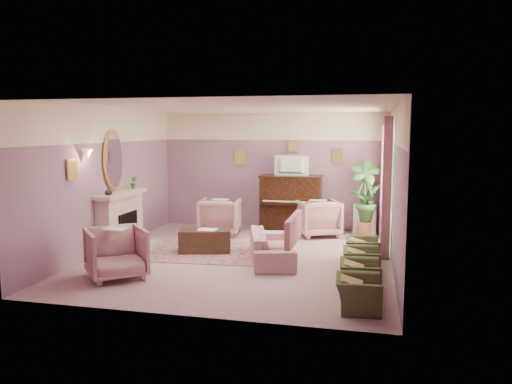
% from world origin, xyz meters
% --- Properties ---
extents(floor, '(5.50, 6.00, 0.01)m').
position_xyz_m(floor, '(0.00, 0.00, 0.00)').
color(floor, '#A37E86').
rests_on(floor, ground).
extents(ceiling, '(5.50, 6.00, 0.01)m').
position_xyz_m(ceiling, '(0.00, 0.00, 2.80)').
color(ceiling, '#F5ECCB').
rests_on(ceiling, wall_back).
extents(wall_back, '(5.50, 0.02, 2.80)m').
position_xyz_m(wall_back, '(0.00, 3.00, 1.40)').
color(wall_back, slate).
rests_on(wall_back, floor).
extents(wall_front, '(5.50, 0.02, 2.80)m').
position_xyz_m(wall_front, '(0.00, -3.00, 1.40)').
color(wall_front, slate).
rests_on(wall_front, floor).
extents(wall_left, '(0.02, 6.00, 2.80)m').
position_xyz_m(wall_left, '(-2.75, 0.00, 1.40)').
color(wall_left, slate).
rests_on(wall_left, floor).
extents(wall_right, '(0.02, 6.00, 2.80)m').
position_xyz_m(wall_right, '(2.75, 0.00, 1.40)').
color(wall_right, slate).
rests_on(wall_right, floor).
extents(picture_rail_band, '(5.50, 0.01, 0.65)m').
position_xyz_m(picture_rail_band, '(0.00, 2.99, 2.47)').
color(picture_rail_band, beige).
rests_on(picture_rail_band, wall_back).
extents(stripe_panel, '(0.01, 3.00, 2.15)m').
position_xyz_m(stripe_panel, '(2.73, 1.30, 1.07)').
color(stripe_panel, '#9FA69A').
rests_on(stripe_panel, wall_right).
extents(fireplace_surround, '(0.30, 1.40, 1.10)m').
position_xyz_m(fireplace_surround, '(-2.59, 0.20, 0.55)').
color(fireplace_surround, '#C7B095').
rests_on(fireplace_surround, floor).
extents(fireplace_inset, '(0.18, 0.72, 0.68)m').
position_xyz_m(fireplace_inset, '(-2.49, 0.20, 0.40)').
color(fireplace_inset, black).
rests_on(fireplace_inset, floor).
extents(fire_ember, '(0.06, 0.54, 0.10)m').
position_xyz_m(fire_ember, '(-2.45, 0.20, 0.22)').
color(fire_ember, '#FF4A00').
rests_on(fire_ember, floor).
extents(mantel_shelf, '(0.40, 1.55, 0.07)m').
position_xyz_m(mantel_shelf, '(-2.56, 0.20, 1.12)').
color(mantel_shelf, '#C7B095').
rests_on(mantel_shelf, fireplace_surround).
extents(hearth, '(0.55, 1.50, 0.02)m').
position_xyz_m(hearth, '(-2.39, 0.20, 0.01)').
color(hearth, '#C7B095').
rests_on(hearth, floor).
extents(mirror_frame, '(0.04, 0.72, 1.20)m').
position_xyz_m(mirror_frame, '(-2.70, 0.20, 1.80)').
color(mirror_frame, '#DBBA5B').
rests_on(mirror_frame, wall_left).
extents(mirror_glass, '(0.01, 0.60, 1.06)m').
position_xyz_m(mirror_glass, '(-2.67, 0.20, 1.80)').
color(mirror_glass, silver).
rests_on(mirror_glass, wall_left).
extents(sconce_shade, '(0.20, 0.20, 0.16)m').
position_xyz_m(sconce_shade, '(-2.62, -0.85, 1.98)').
color(sconce_shade, '#D7968A').
rests_on(sconce_shade, wall_left).
extents(piano, '(1.40, 0.60, 1.30)m').
position_xyz_m(piano, '(0.50, 2.68, 0.65)').
color(piano, black).
rests_on(piano, floor).
extents(piano_keyshelf, '(1.30, 0.12, 0.06)m').
position_xyz_m(piano_keyshelf, '(0.50, 2.33, 0.72)').
color(piano_keyshelf, black).
rests_on(piano_keyshelf, piano).
extents(piano_keys, '(1.20, 0.08, 0.02)m').
position_xyz_m(piano_keys, '(0.50, 2.33, 0.76)').
color(piano_keys, beige).
rests_on(piano_keys, piano).
extents(piano_top, '(1.45, 0.65, 0.04)m').
position_xyz_m(piano_top, '(0.50, 2.68, 1.31)').
color(piano_top, black).
rests_on(piano_top, piano).
extents(television, '(0.80, 0.12, 0.48)m').
position_xyz_m(television, '(0.50, 2.63, 1.60)').
color(television, black).
rests_on(television, piano).
extents(print_back_left, '(0.30, 0.03, 0.38)m').
position_xyz_m(print_back_left, '(-0.80, 2.96, 1.72)').
color(print_back_left, '#DBBA5B').
rests_on(print_back_left, wall_back).
extents(print_back_right, '(0.26, 0.03, 0.34)m').
position_xyz_m(print_back_right, '(1.55, 2.96, 1.78)').
color(print_back_right, '#DBBA5B').
rests_on(print_back_right, wall_back).
extents(print_back_mid, '(0.22, 0.03, 0.26)m').
position_xyz_m(print_back_mid, '(0.50, 2.96, 2.00)').
color(print_back_mid, '#DBBA5B').
rests_on(print_back_mid, wall_back).
extents(print_left_wall, '(0.03, 0.28, 0.36)m').
position_xyz_m(print_left_wall, '(-2.71, -1.20, 1.72)').
color(print_left_wall, '#DBBA5B').
rests_on(print_left_wall, wall_left).
extents(window_blind, '(0.03, 1.40, 1.80)m').
position_xyz_m(window_blind, '(2.70, 1.55, 1.70)').
color(window_blind, beige).
rests_on(window_blind, wall_right).
extents(curtain_left, '(0.16, 0.34, 2.60)m').
position_xyz_m(curtain_left, '(2.62, 0.63, 1.30)').
color(curtain_left, '#944E63').
rests_on(curtain_left, floor).
extents(curtain_right, '(0.16, 0.34, 2.60)m').
position_xyz_m(curtain_right, '(2.62, 2.47, 1.30)').
color(curtain_right, '#944E63').
rests_on(curtain_right, floor).
extents(pelmet, '(0.16, 2.20, 0.16)m').
position_xyz_m(pelmet, '(2.62, 1.55, 2.56)').
color(pelmet, '#944E63').
rests_on(pelmet, wall_right).
extents(mantel_plant, '(0.16, 0.16, 0.28)m').
position_xyz_m(mantel_plant, '(-2.55, 0.75, 1.29)').
color(mantel_plant, '#2D6129').
rests_on(mantel_plant, mantel_shelf).
extents(mantel_vase, '(0.16, 0.16, 0.16)m').
position_xyz_m(mantel_vase, '(-2.55, -0.30, 1.23)').
color(mantel_vase, beige).
rests_on(mantel_vase, mantel_shelf).
extents(area_rug, '(2.64, 2.00, 0.01)m').
position_xyz_m(area_rug, '(-0.67, 0.29, 0.01)').
color(area_rug, '#956464').
rests_on(area_rug, floor).
extents(coffee_table, '(1.09, 0.74, 0.45)m').
position_xyz_m(coffee_table, '(-0.82, 0.29, 0.23)').
color(coffee_table, '#382517').
rests_on(coffee_table, floor).
extents(table_paper, '(0.35, 0.28, 0.01)m').
position_xyz_m(table_paper, '(-0.77, 0.29, 0.46)').
color(table_paper, white).
rests_on(table_paper, coffee_table).
extents(sofa, '(0.62, 1.85, 0.75)m').
position_xyz_m(sofa, '(0.59, -0.06, 0.37)').
color(sofa, tan).
rests_on(sofa, floor).
extents(sofa_throw, '(0.09, 1.40, 0.51)m').
position_xyz_m(sofa_throw, '(0.99, -0.06, 0.60)').
color(sofa_throw, '#944E63').
rests_on(sofa_throw, sofa).
extents(floral_armchair_left, '(0.88, 0.88, 0.92)m').
position_xyz_m(floral_armchair_left, '(-1.03, 1.93, 0.46)').
color(floral_armchair_left, tan).
rests_on(floral_armchair_left, floor).
extents(floral_armchair_right, '(0.88, 0.88, 0.92)m').
position_xyz_m(floral_armchair_right, '(1.18, 2.29, 0.46)').
color(floral_armchair_right, tan).
rests_on(floral_armchair_right, floor).
extents(floral_armchair_front, '(0.88, 0.88, 0.92)m').
position_xyz_m(floral_armchair_front, '(-1.66, -1.68, 0.46)').
color(floral_armchair_front, tan).
rests_on(floral_armchair_front, floor).
extents(olive_chair_a, '(0.49, 0.69, 0.60)m').
position_xyz_m(olive_chair_a, '(2.21, -2.26, 0.30)').
color(olive_chair_a, '#465128').
rests_on(olive_chair_a, floor).
extents(olive_chair_b, '(0.49, 0.69, 0.60)m').
position_xyz_m(olive_chair_b, '(2.21, -1.44, 0.30)').
color(olive_chair_b, '#465128').
rests_on(olive_chair_b, floor).
extents(olive_chair_c, '(0.49, 0.69, 0.60)m').
position_xyz_m(olive_chair_c, '(2.21, -0.62, 0.30)').
color(olive_chair_c, '#465128').
rests_on(olive_chair_c, floor).
extents(olive_chair_d, '(0.49, 0.69, 0.60)m').
position_xyz_m(olive_chair_d, '(2.21, 0.20, 0.30)').
color(olive_chair_d, '#465128').
rests_on(olive_chair_d, floor).
extents(side_table, '(0.52, 0.52, 0.70)m').
position_xyz_m(side_table, '(2.21, 2.64, 0.35)').
color(side_table, silver).
rests_on(side_table, floor).
extents(side_plant_big, '(0.30, 0.30, 0.34)m').
position_xyz_m(side_plant_big, '(2.21, 2.64, 0.87)').
color(side_plant_big, '#2D6129').
rests_on(side_plant_big, side_table).
extents(side_plant_small, '(0.16, 0.16, 0.28)m').
position_xyz_m(side_plant_small, '(2.33, 2.54, 0.84)').
color(side_plant_small, '#2D6129').
rests_on(side_plant_small, side_table).
extents(palm_pot, '(0.34, 0.34, 0.34)m').
position_xyz_m(palm_pot, '(2.21, 2.44, 0.17)').
color(palm_pot, '#964F3B').
rests_on(palm_pot, floor).
extents(palm_plant, '(0.76, 0.76, 1.44)m').
position_xyz_m(palm_plant, '(2.21, 2.44, 1.06)').
color(palm_plant, '#2D6129').
rests_on(palm_plant, palm_pot).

